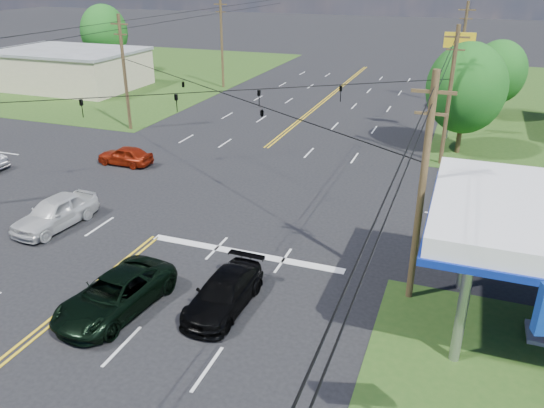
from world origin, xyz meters
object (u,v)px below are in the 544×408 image
at_px(pole_right_far, 461,53).
at_px(tree_far_l, 104,32).
at_px(pole_left_far, 222,42).
at_px(retail_nw, 69,70).
at_px(pole_ne, 449,95).
at_px(pole_nw, 124,72).
at_px(tree_right_b, 498,72).
at_px(suv_black, 224,293).
at_px(pickup_white, 55,212).
at_px(pole_se, 422,189).
at_px(pickup_dkgreen, 115,294).
at_px(tree_right_a, 466,88).

height_order(pole_right_far, tree_far_l, pole_right_far).
bearing_deg(pole_left_far, retail_nw, -160.56).
bearing_deg(pole_ne, pole_nw, 180.00).
distance_m(pole_nw, tree_right_b, 33.10).
relative_size(pole_left_far, suv_black, 2.07).
height_order(pole_right_far, tree_right_b, pole_right_far).
height_order(pole_nw, suv_black, pole_nw).
relative_size(pole_left_far, tree_far_l, 1.15).
bearing_deg(tree_far_l, pickup_white, -57.11).
distance_m(retail_nw, pole_right_far, 43.53).
relative_size(retail_nw, pole_se, 1.68).
distance_m(pole_ne, suv_black, 22.95).
height_order(tree_right_b, pickup_dkgreen, tree_right_b).
bearing_deg(pole_ne, pole_right_far, 90.00).
distance_m(tree_right_b, suv_black, 38.09).
bearing_deg(pole_left_far, pole_nw, -90.00).
xyz_separation_m(pole_left_far, tree_right_b, (29.50, -4.00, -0.95)).
bearing_deg(tree_far_l, tree_right_a, -23.50).
distance_m(pole_right_far, tree_right_a, 16.03).
height_order(retail_nw, pickup_white, retail_nw).
bearing_deg(tree_right_a, suv_black, -108.14).
height_order(pole_ne, pole_right_far, pole_right_far).
height_order(retail_nw, pole_nw, pole_nw).
bearing_deg(suv_black, pole_se, 27.81).
bearing_deg(retail_nw, pole_nw, -37.41).
bearing_deg(pole_se, pickup_dkgreen, -154.95).
bearing_deg(retail_nw, pole_se, -35.79).
bearing_deg(pickup_dkgreen, tree_far_l, 132.72).
height_order(pole_right_far, tree_right_a, pole_right_far).
xyz_separation_m(pole_se, pickup_dkgreen, (-11.02, -5.15, -4.15)).
bearing_deg(retail_nw, pole_ne, -16.82).
bearing_deg(tree_far_l, suv_black, -49.47).
height_order(pole_se, tree_right_a, pole_se).
bearing_deg(pole_left_far, tree_right_b, -7.72).
relative_size(pole_left_far, tree_right_b, 1.41).
xyz_separation_m(pole_ne, pole_left_far, (-26.00, 19.00, 0.25)).
height_order(pole_left_far, tree_right_b, pole_left_far).
relative_size(pole_se, pickup_white, 1.91).
xyz_separation_m(pole_nw, tree_right_b, (29.50, 15.00, -0.70)).
height_order(pole_left_far, pickup_dkgreen, pole_left_far).
relative_size(pole_right_far, pickup_dkgreen, 1.82).
xyz_separation_m(tree_right_a, tree_far_l, (-46.00, 20.00, 0.33)).
height_order(pole_se, pole_nw, same).
xyz_separation_m(pole_left_far, pickup_dkgreen, (14.98, -42.15, -4.40)).
height_order(tree_right_a, pickup_dkgreen, tree_right_a).
xyz_separation_m(pole_left_far, suv_black, (18.99, -40.44, -4.47)).
relative_size(retail_nw, tree_right_a, 1.96).
xyz_separation_m(pole_ne, suv_black, (-7.01, -21.44, -4.22)).
relative_size(pole_ne, pickup_dkgreen, 1.73).
xyz_separation_m(pole_right_far, pickup_white, (-18.65, -36.76, -4.32)).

